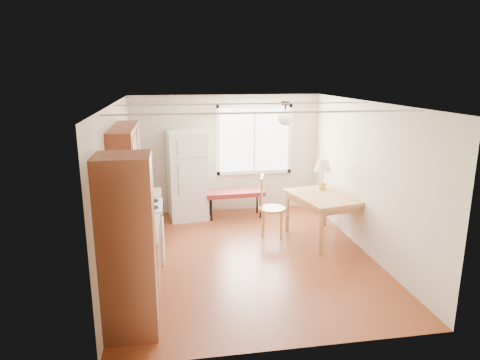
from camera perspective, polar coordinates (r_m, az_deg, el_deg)
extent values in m
cube|color=#592412|center=(7.19, 0.95, -10.05)|extent=(4.60, 5.60, 0.12)
cube|color=white|center=(6.57, 1.04, 10.25)|extent=(4.60, 5.60, 0.12)
cube|color=beige|center=(9.18, -1.82, 3.50)|extent=(4.60, 0.10, 2.50)
cube|color=beige|center=(4.46, 6.85, -8.32)|extent=(4.60, 0.10, 2.50)
cube|color=beige|center=(6.72, -16.04, -1.04)|extent=(0.10, 5.60, 2.50)
cube|color=beige|center=(7.39, 16.44, 0.29)|extent=(0.10, 5.60, 2.50)
cube|color=brown|center=(5.00, -14.73, -8.63)|extent=(0.60, 0.60, 2.10)
cube|color=brown|center=(6.16, -13.56, -10.39)|extent=(0.60, 1.10, 0.86)
cube|color=tan|center=(5.99, -13.72, -6.46)|extent=(0.62, 1.14, 0.04)
cube|color=silver|center=(7.12, -12.81, -6.75)|extent=(0.65, 0.76, 0.90)
cube|color=brown|center=(7.83, -12.70, -4.96)|extent=(0.60, 0.60, 0.86)
cube|color=brown|center=(6.42, -15.08, 3.84)|extent=(0.33, 1.60, 0.70)
cube|color=white|center=(9.22, 1.90, 5.42)|extent=(1.50, 0.02, 1.35)
cylinder|color=black|center=(7.12, 6.09, 10.15)|extent=(0.14, 0.14, 0.06)
cylinder|color=black|center=(7.13, 6.07, 9.35)|extent=(0.03, 0.03, 0.16)
sphere|color=white|center=(7.14, 6.04, 8.23)|extent=(0.26, 0.26, 0.26)
cube|color=silver|center=(8.81, -7.08, 0.66)|extent=(0.83, 0.83, 1.82)
cube|color=gray|center=(8.36, -7.05, 2.92)|extent=(0.75, 0.02, 0.02)
cube|color=gray|center=(8.39, -8.27, 1.21)|extent=(0.03, 0.03, 1.09)
cube|color=maroon|center=(8.87, -0.69, -1.78)|extent=(1.24, 0.51, 0.09)
cylinder|color=black|center=(8.73, -3.84, -3.99)|extent=(0.04, 0.04, 0.47)
cylinder|color=black|center=(8.88, 2.74, -3.66)|extent=(0.04, 0.04, 0.47)
cylinder|color=black|center=(9.05, -4.05, -3.33)|extent=(0.04, 0.04, 0.47)
cylinder|color=black|center=(9.19, 2.30, -3.02)|extent=(0.04, 0.04, 0.47)
cube|color=#A97341|center=(7.79, 11.19, -2.21)|extent=(1.24, 1.49, 0.06)
cube|color=#A97341|center=(7.81, 11.16, -2.77)|extent=(1.12, 1.37, 0.10)
cylinder|color=#A97341|center=(7.23, 10.73, -6.90)|extent=(0.07, 0.07, 0.76)
cylinder|color=#A97341|center=(7.70, 16.07, -5.90)|extent=(0.07, 0.07, 0.76)
cylinder|color=#A97341|center=(8.18, 6.34, -4.22)|extent=(0.07, 0.07, 0.76)
cylinder|color=#A97341|center=(8.60, 11.32, -3.51)|extent=(0.07, 0.07, 0.76)
cylinder|color=#A97341|center=(7.92, 4.35, -3.87)|extent=(0.49, 0.49, 0.05)
cylinder|color=#A97341|center=(7.85, 3.04, -5.95)|extent=(0.04, 0.04, 0.50)
cylinder|color=#A97341|center=(7.84, 5.50, -6.03)|extent=(0.04, 0.04, 0.50)
cylinder|color=#A97341|center=(8.16, 3.19, -5.15)|extent=(0.04, 0.04, 0.50)
cylinder|color=#A97341|center=(8.15, 5.55, -5.22)|extent=(0.04, 0.04, 0.50)
cylinder|color=gold|center=(8.15, 10.89, -0.75)|extent=(0.15, 0.15, 0.13)
cylinder|color=gold|center=(8.11, 10.94, 0.46)|extent=(0.03, 0.03, 0.22)
cone|color=silver|center=(8.06, 11.02, 1.98)|extent=(0.33, 0.33, 0.22)
cube|color=black|center=(5.86, -14.13, -6.35)|extent=(0.20, 0.23, 0.08)
cube|color=black|center=(5.72, -14.29, -5.02)|extent=(0.18, 0.08, 0.27)
cylinder|color=black|center=(5.87, -14.15, -5.31)|extent=(0.13, 0.13, 0.12)
cylinder|color=red|center=(6.14, -14.66, -5.06)|extent=(0.11, 0.11, 0.15)
sphere|color=red|center=(6.11, -14.72, -4.17)|extent=(0.05, 0.05, 0.05)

